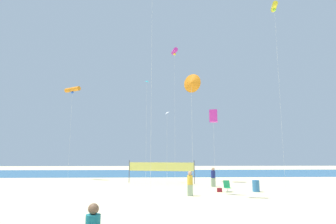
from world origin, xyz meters
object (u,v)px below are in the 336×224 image
(trash_barrel, at_px, (256,186))
(kite_cyan_diamond, at_px, (147,84))
(beachgoer_mustard_shirt, at_px, (190,183))
(kite_magenta_tube, at_px, (175,52))
(kite_yellow_tube, at_px, (274,7))
(kite_white_diamond, at_px, (167,115))
(beachgoer_navy_shirt, at_px, (213,176))
(kite_orange_tube, at_px, (72,90))
(kite_orange_delta, at_px, (191,83))
(volleyball_net, at_px, (161,168))
(folding_beach_chair, at_px, (227,186))
(kite_magenta_box, at_px, (213,116))
(beach_handbag, at_px, (220,190))

(trash_barrel, relative_size, kite_cyan_diamond, 0.08)
(beachgoer_mustard_shirt, height_order, kite_magenta_tube, kite_magenta_tube)
(kite_magenta_tube, xyz_separation_m, kite_yellow_tube, (9.96, -6.30, 2.56))
(kite_white_diamond, bearing_deg, beachgoer_navy_shirt, -27.00)
(kite_orange_tube, xyz_separation_m, kite_cyan_diamond, (9.69, -3.93, -0.17))
(kite_magenta_tube, bearing_deg, trash_barrel, -58.39)
(kite_orange_delta, xyz_separation_m, kite_white_diamond, (-1.73, 7.28, -1.54))
(beachgoer_mustard_shirt, relative_size, kite_orange_tube, 0.15)
(beachgoer_mustard_shirt, height_order, trash_barrel, beachgoer_mustard_shirt)
(kite_yellow_tube, bearing_deg, volleyball_net, 161.45)
(beachgoer_navy_shirt, distance_m, volleyball_net, 6.05)
(folding_beach_chair, height_order, kite_magenta_tube, kite_magenta_tube)
(trash_barrel, distance_m, kite_cyan_diamond, 16.49)
(beachgoer_mustard_shirt, relative_size, kite_magenta_box, 0.22)
(kite_magenta_tube, bearing_deg, beachgoer_mustard_shirt, -88.29)
(trash_barrel, bearing_deg, kite_magenta_tube, 121.61)
(beachgoer_navy_shirt, bearing_deg, folding_beach_chair, 56.71)
(kite_cyan_diamond, bearing_deg, kite_yellow_tube, -21.18)
(beachgoer_navy_shirt, xyz_separation_m, kite_magenta_box, (1.14, 4.81, 6.44))
(beachgoer_navy_shirt, relative_size, kite_white_diamond, 0.24)
(kite_orange_delta, bearing_deg, beachgoer_navy_shirt, 62.97)
(beachgoer_navy_shirt, bearing_deg, kite_orange_delta, 23.59)
(beach_handbag, distance_m, kite_cyan_diamond, 15.24)
(beachgoer_navy_shirt, bearing_deg, beachgoer_mustard_shirt, 24.49)
(volleyball_net, bearing_deg, kite_orange_tube, 155.48)
(kite_magenta_box, bearing_deg, kite_white_diamond, -154.53)
(trash_barrel, bearing_deg, kite_orange_delta, -166.50)
(trash_barrel, height_order, kite_cyan_diamond, kite_cyan_diamond)
(beachgoer_navy_shirt, bearing_deg, beach_handbag, 46.59)
(trash_barrel, relative_size, kite_yellow_tube, 0.05)
(beach_handbag, height_order, kite_orange_delta, kite_orange_delta)
(kite_orange_delta, height_order, kite_yellow_tube, kite_yellow_tube)
(trash_barrel, relative_size, kite_magenta_tube, 0.06)
(volleyball_net, xyz_separation_m, kite_yellow_tube, (11.61, -3.90, 16.44))
(kite_cyan_diamond, distance_m, kite_magenta_tube, 5.63)
(trash_barrel, bearing_deg, beachgoer_mustard_shirt, -159.55)
(volleyball_net, xyz_separation_m, kite_orange_delta, (2.30, -8.58, 7.06))
(folding_beach_chair, xyz_separation_m, kite_magenta_tube, (-3.64, 9.57, 15.04))
(kite_orange_delta, distance_m, kite_white_diamond, 7.64)
(beach_handbag, bearing_deg, trash_barrel, 0.26)
(beachgoer_mustard_shirt, relative_size, kite_yellow_tube, 0.10)
(beachgoer_navy_shirt, relative_size, kite_magenta_box, 0.22)
(beachgoer_mustard_shirt, height_order, folding_beach_chair, beachgoer_mustard_shirt)
(kite_orange_delta, height_order, kite_magenta_box, kite_orange_delta)
(beach_handbag, xyz_separation_m, kite_orange_delta, (-2.32, -1.26, 8.53))
(kite_orange_tube, distance_m, kite_yellow_tube, 25.60)
(beach_handbag, height_order, kite_magenta_tube, kite_magenta_tube)
(volleyball_net, bearing_deg, beachgoer_navy_shirt, -35.57)
(beachgoer_mustard_shirt, height_order, kite_magenta_box, kite_magenta_box)
(kite_orange_tube, bearing_deg, folding_beach_chair, -36.58)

